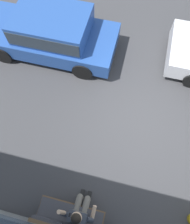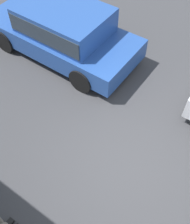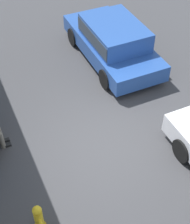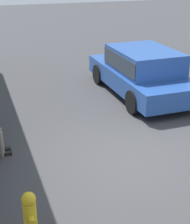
# 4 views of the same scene
# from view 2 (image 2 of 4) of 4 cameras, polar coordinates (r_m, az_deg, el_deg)

# --- Properties ---
(ground_plane) EXTENTS (60.00, 60.00, 0.00)m
(ground_plane) POSITION_cam_2_polar(r_m,az_deg,el_deg) (5.91, 7.18, -10.85)
(ground_plane) COLOR #38383A
(parked_car_mid) EXTENTS (4.26, 1.92, 1.41)m
(parked_car_mid) POSITION_cam_2_polar(r_m,az_deg,el_deg) (7.70, -6.60, 16.34)
(parked_car_mid) COLOR #23478E
(parked_car_mid) RESTS_ON ground_plane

